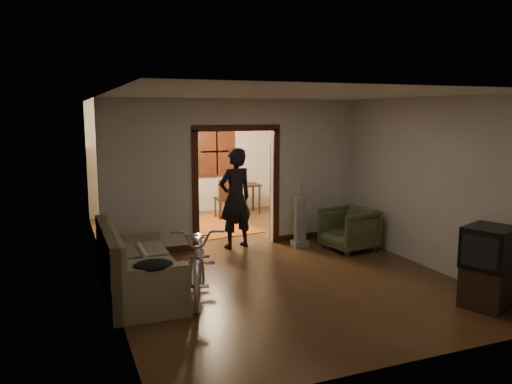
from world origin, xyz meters
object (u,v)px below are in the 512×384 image
bicycle (199,257)px  desk (240,199)px  sofa (138,261)px  armchair (349,229)px  locker (144,181)px  person (235,198)px

bicycle → desk: (2.46, 5.13, -0.16)m
desk → sofa: bearing=-137.1°
bicycle → desk: bicycle is taller
armchair → desk: (-0.74, 3.94, -0.03)m
sofa → locker: (0.90, 4.95, 0.45)m
person → sofa: bearing=27.4°
person → locker: 3.34m
sofa → locker: locker is taller
armchair → desk: bearing=-178.3°
bicycle → locker: size_ratio=1.07×
bicycle → armchair: bicycle is taller
person → locker: bearing=-82.9°
locker → bicycle: bearing=-84.2°
armchair → locker: bearing=-151.5°
desk → locker: bearing=164.1°
bicycle → locker: bearing=105.3°
bicycle → person: (1.29, 2.12, 0.42)m
locker → sofa: bearing=-93.4°
bicycle → locker: 5.26m
sofa → armchair: bearing=12.2°
sofa → person: (2.09, 1.82, 0.46)m
armchair → person: (-1.91, 0.94, 0.56)m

